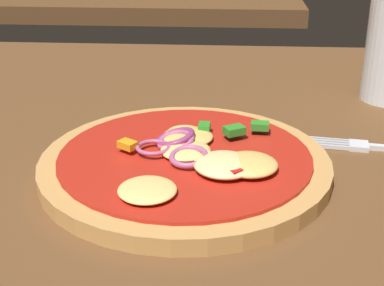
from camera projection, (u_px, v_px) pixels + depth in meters
dining_table at (229, 193)px, 0.50m from camera, size 1.13×0.90×0.04m
pizza at (193, 164)px, 0.48m from camera, size 0.25×0.25×0.03m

